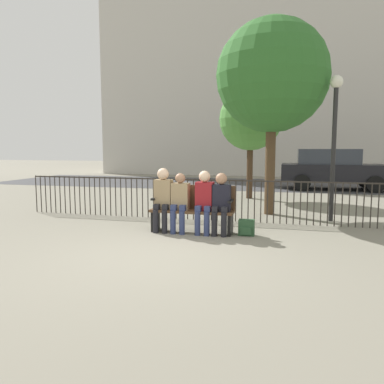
{
  "coord_description": "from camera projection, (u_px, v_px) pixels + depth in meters",
  "views": [
    {
      "loc": [
        1.8,
        -5.4,
        1.64
      ],
      "look_at": [
        0.0,
        1.6,
        0.8
      ],
      "focal_mm": 35.0,
      "sensor_mm": 36.0,
      "label": 1
    }
  ],
  "objects": [
    {
      "name": "parked_car_0",
      "position": [
        333.0,
        169.0,
        14.94
      ],
      "size": [
        4.2,
        1.94,
        1.62
      ],
      "color": "black",
      "rests_on": "ground"
    },
    {
      "name": "seated_person_0",
      "position": [
        163.0,
        196.0,
        7.38
      ],
      "size": [
        0.34,
        0.39,
        1.26
      ],
      "color": "black",
      "rests_on": "ground"
    },
    {
      "name": "ground_plane",
      "position": [
        166.0,
        254.0,
        5.83
      ],
      "size": [
        80.0,
        80.0,
        0.0
      ],
      "primitive_type": "plane",
      "color": "gray"
    },
    {
      "name": "seated_person_2",
      "position": [
        204.0,
        199.0,
        7.18
      ],
      "size": [
        0.34,
        0.39,
        1.22
      ],
      "color": "navy",
      "rests_on": "ground"
    },
    {
      "name": "tree_1",
      "position": [
        251.0,
        120.0,
        12.09
      ],
      "size": [
        2.03,
        2.03,
        3.6
      ],
      "color": "#422D1E",
      "rests_on": "ground"
    },
    {
      "name": "seated_person_3",
      "position": [
        221.0,
        200.0,
        7.1
      ],
      "size": [
        0.34,
        0.39,
        1.18
      ],
      "color": "black",
      "rests_on": "ground"
    },
    {
      "name": "tree_0",
      "position": [
        272.0,
        77.0,
        9.04
      ],
      "size": [
        2.72,
        2.72,
        4.75
      ],
      "color": "#4C3823",
      "rests_on": "ground"
    },
    {
      "name": "park_bench",
      "position": [
        193.0,
        207.0,
        7.38
      ],
      "size": [
        1.64,
        0.45,
        0.92
      ],
      "color": "#4C331E",
      "rests_on": "ground"
    },
    {
      "name": "street_surface",
      "position": [
        248.0,
        184.0,
        17.37
      ],
      "size": [
        24.0,
        6.0,
        0.01
      ],
      "color": "#3D3D3F",
      "rests_on": "ground"
    },
    {
      "name": "fence_railing",
      "position": [
        205.0,
        196.0,
        8.55
      ],
      "size": [
        9.01,
        0.03,
        0.95
      ],
      "color": "#2D2823",
      "rests_on": "ground"
    },
    {
      "name": "seated_person_1",
      "position": [
        180.0,
        200.0,
        7.3
      ],
      "size": [
        0.34,
        0.39,
        1.16
      ],
      "color": "navy",
      "rests_on": "ground"
    },
    {
      "name": "backpack",
      "position": [
        246.0,
        228.0,
        7.08
      ],
      "size": [
        0.3,
        0.21,
        0.3
      ],
      "color": "#284C2D",
      "rests_on": "ground"
    },
    {
      "name": "lamp_post",
      "position": [
        335.0,
        124.0,
        8.26
      ],
      "size": [
        0.28,
        0.28,
        3.23
      ],
      "color": "black",
      "rests_on": "ground"
    },
    {
      "name": "building_facade",
      "position": [
        263.0,
        61.0,
        24.22
      ],
      "size": [
        20.0,
        6.0,
        14.57
      ],
      "color": "beige",
      "rests_on": "ground"
    }
  ]
}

